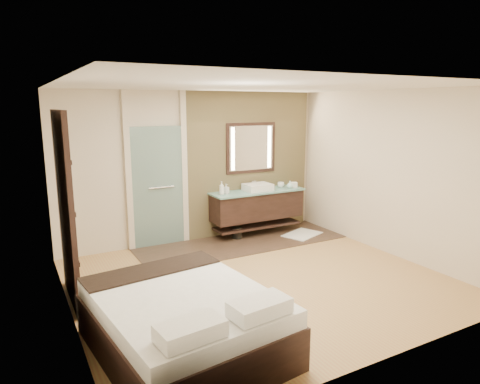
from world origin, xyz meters
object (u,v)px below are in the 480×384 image
vanity (257,205)px  mirror_unit (251,148)px  bed (184,321)px  waste_bin (237,233)px

vanity → mirror_unit: mirror_unit is taller
mirror_unit → bed: bearing=-129.1°
mirror_unit → bed: size_ratio=0.49×
mirror_unit → bed: 4.47m
vanity → bed: bearing=-131.2°
mirror_unit → vanity: bearing=-90.0°
vanity → waste_bin: (-0.47, -0.07, -0.47)m
bed → waste_bin: bearing=47.1°
vanity → mirror_unit: (0.00, 0.24, 1.07)m
bed → waste_bin: (2.22, 3.01, -0.20)m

